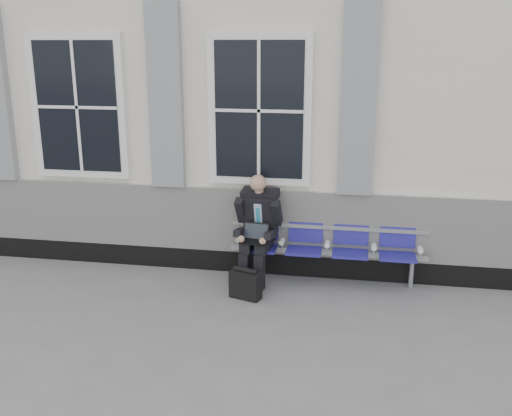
# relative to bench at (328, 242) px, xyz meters

# --- Properties ---
(ground) EXTENTS (70.00, 70.00, 0.00)m
(ground) POSITION_rel_bench_xyz_m (-1.29, -1.32, -0.55)
(ground) COLOR slate
(ground) RESTS_ON ground
(station_building) EXTENTS (14.40, 4.40, 4.49)m
(station_building) POSITION_rel_bench_xyz_m (-1.31, 2.15, 1.67)
(station_building) COLOR white
(station_building) RESTS_ON ground
(bench) EXTENTS (2.60, 0.47, 0.91)m
(bench) POSITION_rel_bench_xyz_m (0.00, 0.00, 0.00)
(bench) COLOR #9EA0A3
(bench) RESTS_ON ground
(businessman) EXTENTS (0.62, 0.83, 1.46)m
(businessman) POSITION_rel_bench_xyz_m (-0.91, -0.14, 0.23)
(businessman) COLOR black
(businessman) RESTS_ON ground
(briefcase) EXTENTS (0.42, 0.28, 0.40)m
(briefcase) POSITION_rel_bench_xyz_m (-0.97, -0.72, -0.37)
(briefcase) COLOR black
(briefcase) RESTS_ON ground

